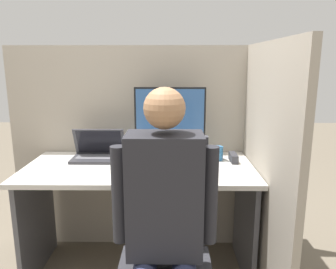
{
  "coord_description": "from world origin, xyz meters",
  "views": [
    {
      "loc": [
        0.21,
        -1.69,
        1.42
      ],
      "look_at": [
        0.19,
        0.17,
        1.01
      ],
      "focal_mm": 35.0,
      "sensor_mm": 36.0,
      "label": 1
    }
  ],
  "objects_px": {
    "monitor": "(170,119)",
    "paper_box": "(170,155)",
    "laptop": "(98,153)",
    "stapler": "(233,158)",
    "office_chair": "(165,245)",
    "person": "(164,216)",
    "carrot_toy": "(174,171)",
    "coffee_mug": "(216,153)"
  },
  "relations": [
    {
      "from": "coffee_mug",
      "to": "stapler",
      "type": "bearing_deg",
      "value": -20.81
    },
    {
      "from": "monitor",
      "to": "stapler",
      "type": "bearing_deg",
      "value": -8.36
    },
    {
      "from": "monitor",
      "to": "person",
      "type": "bearing_deg",
      "value": -91.25
    },
    {
      "from": "paper_box",
      "to": "carrot_toy",
      "type": "xyz_separation_m",
      "value": [
        0.03,
        -0.33,
        -0.01
      ]
    },
    {
      "from": "monitor",
      "to": "person",
      "type": "distance_m",
      "value": 0.92
    },
    {
      "from": "monitor",
      "to": "office_chair",
      "type": "bearing_deg",
      "value": -91.56
    },
    {
      "from": "office_chair",
      "to": "coffee_mug",
      "type": "bearing_deg",
      "value": 63.89
    },
    {
      "from": "laptop",
      "to": "person",
      "type": "xyz_separation_m",
      "value": [
        0.48,
        -0.85,
        -0.05
      ]
    },
    {
      "from": "paper_box",
      "to": "office_chair",
      "type": "xyz_separation_m",
      "value": [
        -0.02,
        -0.72,
        -0.27
      ]
    },
    {
      "from": "laptop",
      "to": "coffee_mug",
      "type": "xyz_separation_m",
      "value": [
        0.82,
        0.0,
        0.0
      ]
    },
    {
      "from": "stapler",
      "to": "office_chair",
      "type": "bearing_deg",
      "value": -124.65
    },
    {
      "from": "paper_box",
      "to": "laptop",
      "type": "relative_size",
      "value": 0.9
    },
    {
      "from": "laptop",
      "to": "stapler",
      "type": "xyz_separation_m",
      "value": [
        0.93,
        -0.04,
        -0.02
      ]
    },
    {
      "from": "laptop",
      "to": "coffee_mug",
      "type": "bearing_deg",
      "value": 0.26
    },
    {
      "from": "carrot_toy",
      "to": "monitor",
      "type": "bearing_deg",
      "value": 94.78
    },
    {
      "from": "monitor",
      "to": "office_chair",
      "type": "height_order",
      "value": "monitor"
    },
    {
      "from": "person",
      "to": "coffee_mug",
      "type": "height_order",
      "value": "person"
    },
    {
      "from": "monitor",
      "to": "paper_box",
      "type": "bearing_deg",
      "value": -90.0
    },
    {
      "from": "paper_box",
      "to": "coffee_mug",
      "type": "distance_m",
      "value": 0.32
    },
    {
      "from": "monitor",
      "to": "carrot_toy",
      "type": "height_order",
      "value": "monitor"
    },
    {
      "from": "monitor",
      "to": "carrot_toy",
      "type": "distance_m",
      "value": 0.42
    },
    {
      "from": "carrot_toy",
      "to": "office_chair",
      "type": "distance_m",
      "value": 0.47
    },
    {
      "from": "carrot_toy",
      "to": "office_chair",
      "type": "height_order",
      "value": "office_chair"
    },
    {
      "from": "paper_box",
      "to": "laptop",
      "type": "xyz_separation_m",
      "value": [
        -0.5,
        -0.02,
        0.02
      ]
    },
    {
      "from": "laptop",
      "to": "paper_box",
      "type": "bearing_deg",
      "value": 2.58
    },
    {
      "from": "office_chair",
      "to": "person",
      "type": "relative_size",
      "value": 0.79
    },
    {
      "from": "paper_box",
      "to": "coffee_mug",
      "type": "relative_size",
      "value": 3.42
    },
    {
      "from": "paper_box",
      "to": "stapler",
      "type": "xyz_separation_m",
      "value": [
        0.43,
        -0.06,
        -0.0
      ]
    },
    {
      "from": "coffee_mug",
      "to": "person",
      "type": "bearing_deg",
      "value": -111.76
    },
    {
      "from": "carrot_toy",
      "to": "coffee_mug",
      "type": "relative_size",
      "value": 1.6
    },
    {
      "from": "monitor",
      "to": "office_chair",
      "type": "distance_m",
      "value": 0.89
    },
    {
      "from": "laptop",
      "to": "person",
      "type": "height_order",
      "value": "person"
    },
    {
      "from": "monitor",
      "to": "coffee_mug",
      "type": "height_order",
      "value": "monitor"
    },
    {
      "from": "laptop",
      "to": "person",
      "type": "relative_size",
      "value": 0.27
    },
    {
      "from": "person",
      "to": "stapler",
      "type": "bearing_deg",
      "value": 60.9
    },
    {
      "from": "stapler",
      "to": "monitor",
      "type": "bearing_deg",
      "value": 171.64
    },
    {
      "from": "stapler",
      "to": "paper_box",
      "type": "bearing_deg",
      "value": 172.0
    },
    {
      "from": "laptop",
      "to": "office_chair",
      "type": "relative_size",
      "value": 0.34
    },
    {
      "from": "paper_box",
      "to": "person",
      "type": "height_order",
      "value": "person"
    },
    {
      "from": "paper_box",
      "to": "person",
      "type": "relative_size",
      "value": 0.24
    },
    {
      "from": "stapler",
      "to": "office_chair",
      "type": "height_order",
      "value": "office_chair"
    },
    {
      "from": "monitor",
      "to": "laptop",
      "type": "height_order",
      "value": "monitor"
    }
  ]
}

